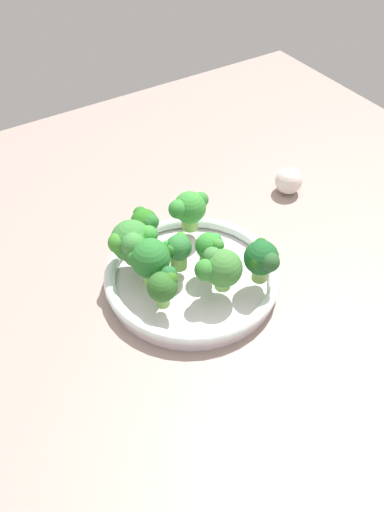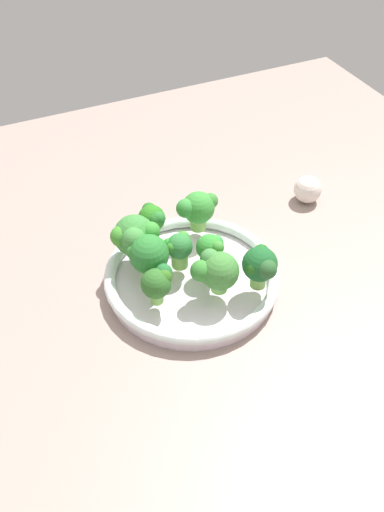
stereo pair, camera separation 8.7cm
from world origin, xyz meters
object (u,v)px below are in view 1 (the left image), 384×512
object	(u,v)px
broccoli_floret_5	(163,284)
broccoli_floret_7	(188,208)
broccoli_floret_1	(209,247)
broccoli_floret_3	(178,249)
broccoli_floret_0	(145,222)
broccoli_floret_2	(149,258)
garlic_bulb	(289,181)
bowl	(192,278)
broccoli_floret_4	(218,269)
broccoli_floret_6	(132,241)
broccoli_floret_8	(262,259)

from	to	relation	value
broccoli_floret_5	broccoli_floret_7	size ratio (longest dim) A/B	0.80
broccoli_floret_1	broccoli_floret_3	xyz separation A→B (cm)	(-4.10, 2.39, -0.17)
broccoli_floret_0	broccoli_floret_3	distance (cm)	8.61
broccoli_floret_5	broccoli_floret_2	bearing A→B (deg)	83.21
broccoli_floret_5	garlic_bulb	xyz separation A→B (cm)	(35.23, 14.41, -4.37)
broccoli_floret_3	broccoli_floret_2	bearing A→B (deg)	-176.63
bowl	broccoli_floret_2	xyz separation A→B (cm)	(-6.37, 1.64, 6.01)
broccoli_floret_1	garlic_bulb	distance (cm)	28.30
broccoli_floret_0	broccoli_floret_2	size ratio (longest dim) A/B	0.74
broccoli_floret_0	broccoli_floret_4	world-z (taller)	broccoli_floret_4
broccoli_floret_6	garlic_bulb	distance (cm)	35.80
broccoli_floret_2	broccoli_floret_7	world-z (taller)	broccoli_floret_2
broccoli_floret_3	broccoli_floret_7	bearing A→B (deg)	47.99
garlic_bulb	bowl	bearing A→B (deg)	-158.59
bowl	broccoli_floret_8	size ratio (longest dim) A/B	3.93
broccoli_floret_4	broccoli_floret_7	size ratio (longest dim) A/B	0.93
broccoli_floret_5	garlic_bulb	distance (cm)	38.31
broccoli_floret_3	broccoli_floret_7	size ratio (longest dim) A/B	0.81
bowl	broccoli_floret_8	bearing A→B (deg)	-43.24
bowl	broccoli_floret_1	size ratio (longest dim) A/B	4.46
broccoli_floret_3	broccoli_floret_1	bearing A→B (deg)	-30.26
broccoli_floret_6	bowl	bearing A→B (deg)	-42.43
broccoli_floret_1	broccoli_floret_7	xyz separation A→B (cm)	(2.03, 9.20, 0.50)
broccoli_floret_8	broccoli_floret_0	bearing A→B (deg)	119.06
broccoli_floret_0	broccoli_floret_5	size ratio (longest dim) A/B	0.96
broccoli_floret_6	garlic_bulb	xyz separation A→B (cm)	(35.08, 4.86, -5.22)
broccoli_floret_2	broccoli_floret_8	size ratio (longest dim) A/B	1.09
broccoli_floret_6	broccoli_floret_7	world-z (taller)	broccoli_floret_6
broccoli_floret_4	broccoli_floret_6	world-z (taller)	broccoli_floret_6
broccoli_floret_3	garlic_bulb	world-z (taller)	broccoli_floret_3
broccoli_floret_3	bowl	bearing A→B (deg)	-56.44
broccoli_floret_6	broccoli_floret_2	bearing A→B (deg)	-84.55
broccoli_floret_2	broccoli_floret_0	bearing A→B (deg)	64.81
broccoli_floret_3	garlic_bulb	distance (cm)	31.23
broccoli_floret_1	bowl	bearing A→B (deg)	170.84
broccoli_floret_7	garlic_bulb	bearing A→B (deg)	5.70
broccoli_floret_1	broccoli_floret_4	distance (cm)	4.93
broccoli_floret_0	broccoli_floret_6	xyz separation A→B (cm)	(-4.60, -4.27, 1.32)
garlic_bulb	broccoli_floret_2	bearing A→B (deg)	-164.75
broccoli_floret_4	garlic_bulb	size ratio (longest dim) A/B	1.34
broccoli_floret_2	garlic_bulb	distance (cm)	36.27
bowl	broccoli_floret_7	distance (cm)	11.57
broccoli_floret_3	broccoli_floret_4	world-z (taller)	broccoli_floret_4
broccoli_floret_0	broccoli_floret_1	distance (cm)	12.05
broccoli_floret_8	broccoli_floret_7	bearing A→B (deg)	99.78
broccoli_floret_5	broccoli_floret_6	bearing A→B (deg)	89.08
broccoli_floret_2	broccoli_floret_7	bearing A→B (deg)	32.36
bowl	broccoli_floret_3	world-z (taller)	broccoli_floret_3
broccoli_floret_0	broccoli_floret_1	world-z (taller)	broccoli_floret_1
broccoli_floret_4	bowl	bearing A→B (deg)	103.66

